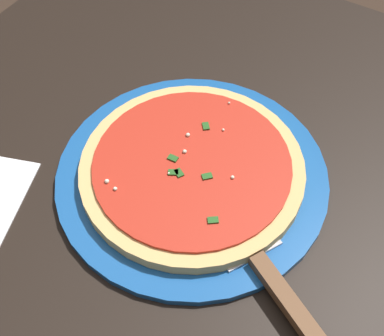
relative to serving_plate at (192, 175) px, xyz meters
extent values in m
cube|color=black|center=(0.38, 0.37, -0.40)|extent=(0.06, 0.06, 0.73)
cube|color=black|center=(-0.04, -0.01, -0.02)|extent=(0.97, 0.91, 0.03)
cylinder|color=#195199|center=(0.00, 0.00, 0.00)|extent=(0.33, 0.33, 0.01)
cylinder|color=#DBB26B|center=(0.00, 0.00, 0.01)|extent=(0.27, 0.27, 0.02)
cylinder|color=red|center=(0.00, 0.00, 0.02)|extent=(0.24, 0.24, 0.00)
sphere|color=#EFEACC|center=(-0.08, 0.05, 0.03)|extent=(0.00, 0.00, 0.00)
sphere|color=#EFEACC|center=(0.11, 0.01, 0.03)|extent=(0.00, 0.00, 0.00)
sphere|color=#EFEACC|center=(-0.08, 0.07, 0.03)|extent=(0.01, 0.01, 0.01)
sphere|color=#EFEACC|center=(0.06, -0.01, 0.03)|extent=(0.00, 0.00, 0.00)
sphere|color=#EFEACC|center=(0.01, 0.02, 0.03)|extent=(0.01, 0.01, 0.01)
sphere|color=#EFEACC|center=(0.01, -0.05, 0.03)|extent=(0.00, 0.00, 0.00)
sphere|color=#EFEACC|center=(0.03, 0.03, 0.03)|extent=(0.01, 0.01, 0.01)
sphere|color=#EFEACC|center=(-0.03, 0.01, 0.03)|extent=(0.00, 0.00, 0.00)
cube|color=#23561E|center=(-0.01, -0.03, 0.03)|extent=(0.01, 0.01, 0.00)
cube|color=#23561E|center=(-0.01, 0.02, 0.03)|extent=(0.01, 0.01, 0.00)
cube|color=#23561E|center=(-0.02, 0.00, 0.03)|extent=(0.01, 0.01, 0.00)
cube|color=#23561E|center=(0.06, 0.02, 0.03)|extent=(0.01, 0.01, 0.00)
cube|color=#23561E|center=(-0.06, -0.06, 0.03)|extent=(0.01, 0.01, 0.00)
cube|color=#23561E|center=(-0.02, 0.01, 0.03)|extent=(0.01, 0.01, 0.00)
cube|color=silver|center=(-0.04, -0.08, 0.01)|extent=(0.10, 0.11, 0.00)
cube|color=brown|center=(-0.10, -0.18, 0.01)|extent=(0.08, 0.12, 0.01)
camera|label=1|loc=(-0.32, -0.20, 0.51)|focal=48.62mm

